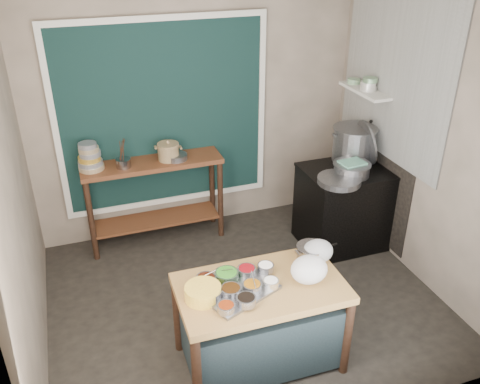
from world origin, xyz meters
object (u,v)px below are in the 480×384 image
object	(u,v)px
yellow_basin	(203,293)
prep_table	(260,324)
steamer	(352,169)
back_counter	(155,201)
utensil_cup	(123,163)
stock_pot	(354,144)
condiment_tray	(238,290)
stove_block	(345,208)
saucepan	(311,253)
ceramic_crock	(168,152)

from	to	relation	value
yellow_basin	prep_table	bearing A→B (deg)	0.06
yellow_basin	steamer	size ratio (longest dim) A/B	0.68
back_counter	yellow_basin	size ratio (longest dim) A/B	5.49
prep_table	utensil_cup	distance (m)	2.19
utensil_cup	stock_pot	bearing A→B (deg)	-11.57
prep_table	steamer	world-z (taller)	steamer
prep_table	stock_pot	distance (m)	2.33
prep_table	yellow_basin	world-z (taller)	yellow_basin
yellow_basin	condiment_tray	bearing A→B (deg)	-2.40
back_counter	utensil_cup	world-z (taller)	utensil_cup
stock_pot	stove_block	bearing A→B (deg)	-127.78
condiment_tray	steamer	distance (m)	2.03
saucepan	ceramic_crock	distance (m)	2.00
prep_table	condiment_tray	bearing A→B (deg)	-175.25
stock_pot	condiment_tray	bearing A→B (deg)	-140.29
back_counter	yellow_basin	world-z (taller)	back_counter
prep_table	saucepan	bearing A→B (deg)	19.70
stock_pot	back_counter	bearing A→B (deg)	165.54
stock_pot	utensil_cup	bearing A→B (deg)	168.43
stove_block	utensil_cup	bearing A→B (deg)	162.75
prep_table	back_counter	xyz separation A→B (m)	(-0.42, 2.03, 0.10)
yellow_basin	steamer	world-z (taller)	steamer
ceramic_crock	stock_pot	xyz separation A→B (m)	(1.88, -0.51, 0.04)
condiment_tray	ceramic_crock	xyz separation A→B (m)	(-0.06, 2.02, 0.27)
saucepan	steamer	size ratio (longest dim) A/B	0.62
condiment_tray	utensil_cup	bearing A→B (deg)	104.78
stove_block	utensil_cup	size ratio (longest dim) A/B	5.93
back_counter	ceramic_crock	size ratio (longest dim) A/B	6.14
stock_pot	steamer	size ratio (longest dim) A/B	1.23
yellow_basin	stock_pot	distance (m)	2.58
condiment_tray	ceramic_crock	distance (m)	2.04
yellow_basin	saucepan	distance (m)	0.95
ceramic_crock	steamer	xyz separation A→B (m)	(1.68, -0.82, -0.09)
condiment_tray	prep_table	bearing A→B (deg)	3.59
saucepan	condiment_tray	bearing A→B (deg)	-173.46
saucepan	stock_pot	xyz separation A→B (m)	(1.15, 1.34, 0.25)
yellow_basin	saucepan	size ratio (longest dim) A/B	1.09
saucepan	stock_pot	bearing A→B (deg)	41.21
yellow_basin	utensil_cup	world-z (taller)	utensil_cup
prep_table	saucepan	world-z (taller)	saucepan
utensil_cup	ceramic_crock	bearing A→B (deg)	3.87
saucepan	steamer	world-z (taller)	steamer
prep_table	stock_pot	size ratio (longest dim) A/B	2.64
steamer	ceramic_crock	bearing A→B (deg)	153.90
back_counter	steamer	xyz separation A→B (m)	(1.86, -0.84, 0.47)
back_counter	utensil_cup	size ratio (longest dim) A/B	9.55
yellow_basin	stock_pot	size ratio (longest dim) A/B	0.56
back_counter	yellow_basin	distance (m)	2.06
stove_block	saucepan	xyz separation A→B (m)	(-0.99, -1.14, 0.39)
back_counter	stove_block	xyz separation A→B (m)	(1.90, -0.73, -0.05)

